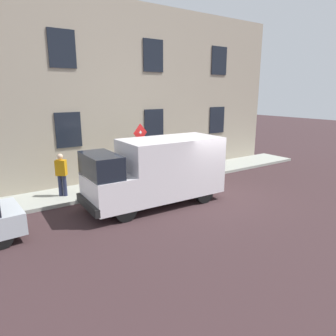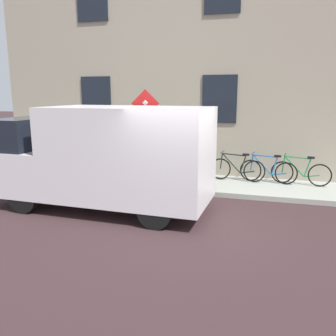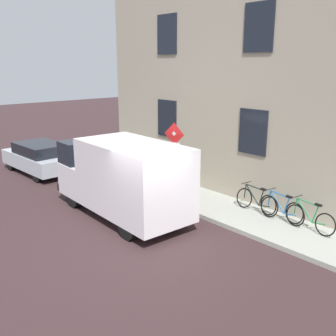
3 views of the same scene
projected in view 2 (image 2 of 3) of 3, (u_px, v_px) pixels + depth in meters
The scene contains 9 objects.
ground_plane at pixel (187, 228), 7.44m from camera, with size 80.00×80.00×0.00m, color #362426.
sidewalk_slab at pixel (212, 185), 10.70m from camera, with size 2.07×17.67×0.14m, color #9FA297.
building_facade at pixel (222, 52), 11.16m from camera, with size 0.75×15.67×8.20m.
sign_post_stacked at pixel (146, 125), 10.03m from camera, with size 0.20×0.55×2.65m.
delivery_van at pixel (106, 156), 8.45m from camera, with size 2.17×5.39×2.50m.
bicycle_green at pixel (300, 172), 10.39m from camera, with size 0.46×1.71×0.89m.
bicycle_blue at pixel (268, 170), 10.64m from camera, with size 0.46×1.71×0.89m.
bicycle_black at pixel (237, 169), 10.89m from camera, with size 0.46×1.72×0.89m.
pedestrian at pixel (62, 146), 11.70m from camera, with size 0.45×0.48×1.72m.
Camera 2 is at (-6.85, -1.53, 2.81)m, focal length 37.55 mm.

